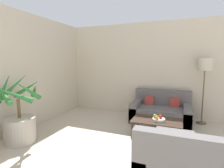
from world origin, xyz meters
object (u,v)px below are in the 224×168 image
coffee_table (157,122)px  apple_green (155,116)px  orange_fruit (157,117)px  fruit_bowl (159,120)px  sofa_loveseat (161,112)px  ottoman (174,145)px  apple_red (161,117)px  potted_palm (20,121)px  floor_lamp (205,68)px

coffee_table → apple_green: 0.14m
apple_green → orange_fruit: apple_green is taller
fruit_bowl → orange_fruit: orange_fruit is taller
sofa_loveseat → ottoman: 1.78m
sofa_loveseat → orange_fruit: sofa_loveseat is taller
apple_red → ottoman: apple_red is taller
ottoman → potted_palm: bearing=-169.1°
sofa_loveseat → floor_lamp: bearing=12.2°
coffee_table → floor_lamp: bearing=52.4°
coffee_table → orange_fruit: (0.01, -0.09, 0.13)m
fruit_bowl → ottoman: bearing=-63.5°
apple_green → ottoman: apple_green is taller
coffee_table → orange_fruit: 0.16m
orange_fruit → ottoman: size_ratio=0.11×
orange_fruit → ottoman: bearing=-59.2°
coffee_table → fruit_bowl: (0.04, -0.03, 0.07)m
potted_palm → apple_red: (2.53, 1.23, 0.03)m
apple_red → apple_green: size_ratio=0.95×
floor_lamp → apple_red: bearing=-125.2°
fruit_bowl → orange_fruit: size_ratio=3.59×
sofa_loveseat → fruit_bowl: size_ratio=5.78×
apple_green → coffee_table: bearing=20.6°
sofa_loveseat → fruit_bowl: (0.07, -1.07, 0.13)m
floor_lamp → potted_palm: bearing=-144.0°
sofa_loveseat → orange_fruit: 1.14m
ottoman → orange_fruit: bearing=120.8°
apple_red → ottoman: (0.30, -0.68, -0.25)m
orange_fruit → coffee_table: bearing=96.3°
fruit_bowl → apple_green: apple_green is taller
floor_lamp → orange_fruit: size_ratio=23.15×
sofa_loveseat → apple_red: (0.10, -1.05, 0.19)m
fruit_bowl → apple_green: (-0.08, 0.02, 0.06)m
floor_lamp → ottoman: (-0.60, -1.95, -1.23)m
apple_green → orange_fruit: size_ratio=1.09×
sofa_loveseat → coffee_table: (0.03, -1.04, 0.06)m
potted_palm → sofa_loveseat: bearing=43.1°
coffee_table → apple_green: size_ratio=12.98×
potted_palm → fruit_bowl: bearing=25.8°
potted_palm → coffee_table: size_ratio=1.34×
potted_palm → ottoman: bearing=10.9°
potted_palm → coffee_table: bearing=26.7°
coffee_table → ottoman: size_ratio=1.61×
orange_fruit → apple_green: bearing=123.5°
floor_lamp → orange_fruit: 1.92m
sofa_loveseat → floor_lamp: size_ratio=0.90×
potted_palm → apple_green: size_ratio=17.41×
coffee_table → fruit_bowl: fruit_bowl is taller
sofa_loveseat → apple_green: sofa_loveseat is taller
fruit_bowl → floor_lamp: bearing=54.2°
sofa_loveseat → floor_lamp: floor_lamp is taller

